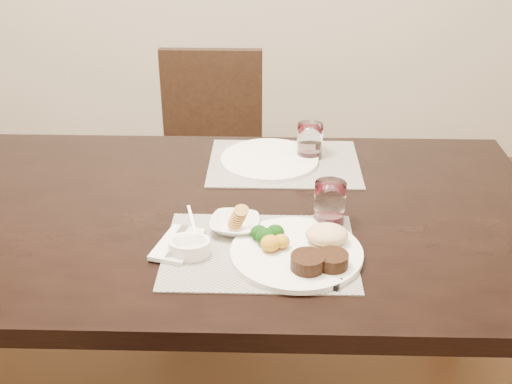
{
  "coord_description": "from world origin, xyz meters",
  "views": [
    {
      "loc": [
        0.25,
        -1.5,
        1.6
      ],
      "look_at": [
        0.21,
        -0.03,
        0.82
      ],
      "focal_mm": 45.0,
      "sensor_mm": 36.0,
      "label": 1
    }
  ],
  "objects_px": {
    "far_plate": "(269,160)",
    "steak_knife": "(339,267)",
    "wine_glass_near": "(330,205)",
    "cracker_bowl": "(235,224)",
    "chair_far": "(211,150)",
    "dinner_plate": "(303,250)"
  },
  "relations": [
    {
      "from": "far_plate",
      "to": "steak_knife",
      "type": "bearing_deg",
      "value": -74.02
    },
    {
      "from": "wine_glass_near",
      "to": "cracker_bowl",
      "type": "bearing_deg",
      "value": -168.88
    },
    {
      "from": "cracker_bowl",
      "to": "wine_glass_near",
      "type": "height_order",
      "value": "wine_glass_near"
    },
    {
      "from": "steak_knife",
      "to": "far_plate",
      "type": "height_order",
      "value": "same"
    },
    {
      "from": "chair_far",
      "to": "dinner_plate",
      "type": "bearing_deg",
      "value": -74.1
    },
    {
      "from": "dinner_plate",
      "to": "cracker_bowl",
      "type": "relative_size",
      "value": 2.3
    },
    {
      "from": "steak_knife",
      "to": "cracker_bowl",
      "type": "distance_m",
      "value": 0.3
    },
    {
      "from": "dinner_plate",
      "to": "steak_knife",
      "type": "height_order",
      "value": "dinner_plate"
    },
    {
      "from": "dinner_plate",
      "to": "wine_glass_near",
      "type": "xyz_separation_m",
      "value": [
        0.07,
        0.16,
        0.03
      ]
    },
    {
      "from": "cracker_bowl",
      "to": "far_plate",
      "type": "height_order",
      "value": "cracker_bowl"
    },
    {
      "from": "steak_knife",
      "to": "cracker_bowl",
      "type": "height_order",
      "value": "cracker_bowl"
    },
    {
      "from": "chair_far",
      "to": "steak_knife",
      "type": "height_order",
      "value": "chair_far"
    },
    {
      "from": "cracker_bowl",
      "to": "wine_glass_near",
      "type": "xyz_separation_m",
      "value": [
        0.24,
        0.05,
        0.03
      ]
    },
    {
      "from": "cracker_bowl",
      "to": "chair_far",
      "type": "bearing_deg",
      "value": 98.83
    },
    {
      "from": "cracker_bowl",
      "to": "wine_glass_near",
      "type": "bearing_deg",
      "value": 11.12
    },
    {
      "from": "dinner_plate",
      "to": "wine_glass_near",
      "type": "relative_size",
      "value": 2.82
    },
    {
      "from": "chair_far",
      "to": "dinner_plate",
      "type": "height_order",
      "value": "chair_far"
    },
    {
      "from": "chair_far",
      "to": "steak_knife",
      "type": "xyz_separation_m",
      "value": [
        0.41,
        -1.21,
        0.26
      ]
    },
    {
      "from": "cracker_bowl",
      "to": "wine_glass_near",
      "type": "relative_size",
      "value": 1.23
    },
    {
      "from": "wine_glass_near",
      "to": "far_plate",
      "type": "xyz_separation_m",
      "value": [
        -0.16,
        0.36,
        -0.04
      ]
    },
    {
      "from": "steak_knife",
      "to": "chair_far",
      "type": "bearing_deg",
      "value": 130.71
    },
    {
      "from": "chair_far",
      "to": "far_plate",
      "type": "height_order",
      "value": "chair_far"
    }
  ]
}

